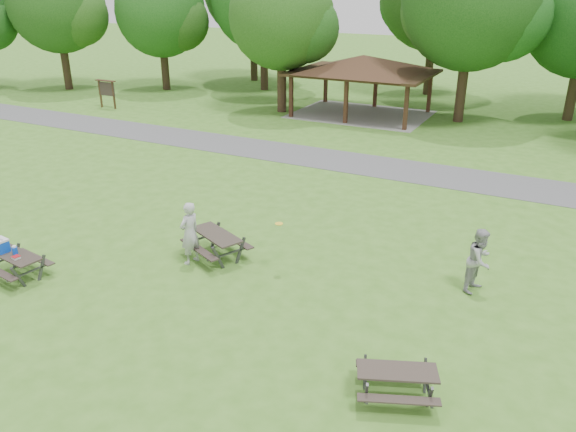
{
  "coord_description": "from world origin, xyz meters",
  "views": [
    {
      "loc": [
        8.36,
        -10.27,
        8.06
      ],
      "look_at": [
        1.0,
        4.0,
        1.3
      ],
      "focal_mm": 35.0,
      "sensor_mm": 36.0,
      "label": 1
    }
  ],
  "objects_px": {
    "picnic_table_near": "(11,255)",
    "frisbee_catcher": "(480,260)",
    "picnic_table_middle": "(216,239)",
    "frisbee_thrower": "(190,233)"
  },
  "relations": [
    {
      "from": "frisbee_thrower",
      "to": "frisbee_catcher",
      "type": "xyz_separation_m",
      "value": [
        8.12,
        2.33,
        -0.07
      ]
    },
    {
      "from": "picnic_table_near",
      "to": "frisbee_thrower",
      "type": "height_order",
      "value": "frisbee_thrower"
    },
    {
      "from": "picnic_table_middle",
      "to": "frisbee_thrower",
      "type": "bearing_deg",
      "value": -126.24
    },
    {
      "from": "picnic_table_near",
      "to": "frisbee_catcher",
      "type": "distance_m",
      "value": 13.4
    },
    {
      "from": "picnic_table_near",
      "to": "picnic_table_middle",
      "type": "xyz_separation_m",
      "value": [
        4.63,
        3.75,
        -0.07
      ]
    },
    {
      "from": "picnic_table_middle",
      "to": "frisbee_thrower",
      "type": "distance_m",
      "value": 0.92
    },
    {
      "from": "picnic_table_middle",
      "to": "frisbee_catcher",
      "type": "distance_m",
      "value": 7.81
    },
    {
      "from": "picnic_table_middle",
      "to": "frisbee_thrower",
      "type": "xyz_separation_m",
      "value": [
        -0.49,
        -0.67,
        0.38
      ]
    },
    {
      "from": "picnic_table_middle",
      "to": "picnic_table_near",
      "type": "bearing_deg",
      "value": -141.02
    },
    {
      "from": "picnic_table_middle",
      "to": "frisbee_catcher",
      "type": "relative_size",
      "value": 1.29
    }
  ]
}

